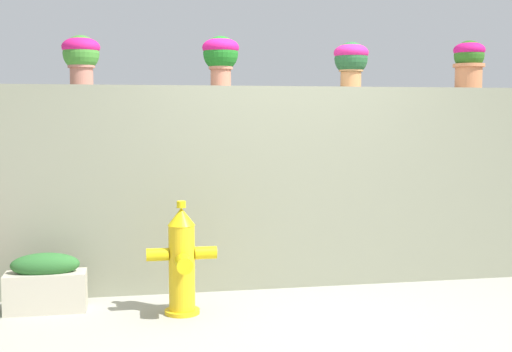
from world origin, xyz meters
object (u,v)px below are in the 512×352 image
Objects in this scene: potted_plant_3 at (351,59)px; potted_plant_4 at (469,60)px; potted_plant_2 at (221,54)px; planter_box at (46,284)px; fire_hydrant at (182,262)px; potted_plant_1 at (81,54)px.

potted_plant_3 is 0.91× the size of potted_plant_4.
potted_plant_3 is (1.16, 0.02, -0.02)m from potted_plant_2.
planter_box is (-2.57, -0.51, -1.76)m from potted_plant_3.
fire_hydrant is at bearing -153.69° from potted_plant_3.
potted_plant_2 is 2.29m from potted_plant_4.
potted_plant_2 is 0.97× the size of potted_plant_4.
potted_plant_3 is 0.66× the size of planter_box.
planter_box is (-1.01, 0.27, -0.18)m from fire_hydrant.
potted_plant_2 is at bearing -2.58° from potted_plant_1.
potted_plant_4 reaches higher than planter_box.
potted_plant_3 is at bearing 26.31° from fire_hydrant.
potted_plant_1 is 2.30m from potted_plant_3.
potted_plant_2 reaches higher than fire_hydrant.
fire_hydrant is at bearing -47.14° from potted_plant_1.
planter_box is at bearing -168.87° from potted_plant_3.
potted_plant_2 reaches higher than potted_plant_1.
potted_plant_2 is (1.14, -0.05, 0.01)m from potted_plant_1.
fire_hydrant is 1.42× the size of planter_box.
fire_hydrant is (-2.69, -0.79, -1.59)m from potted_plant_4.
potted_plant_3 reaches higher than planter_box.
potted_plant_3 is 2.35m from fire_hydrant.
potted_plant_1 is at bearing 177.42° from potted_plant_2.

